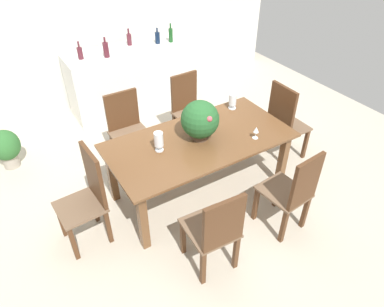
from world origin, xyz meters
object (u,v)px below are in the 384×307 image
object	(u,v)px
wine_bottle_amber	(106,49)
kitchen_counter	(131,78)
flower_centerpiece	(200,120)
potted_plant_floor	(5,147)
dining_table	(200,147)
crystal_vase_left	(233,100)
chair_head_end	(88,194)
wine_glass	(256,130)
chair_far_right	(188,107)
crystal_vase_center_near	(159,140)
wine_bottle_tall	(157,38)
chair_near_left	(216,230)
wine_bottle_clear	(80,53)
chair_foot_end	(284,120)
chair_far_left	(127,126)
wine_bottle_green	(129,39)
chair_near_right	(293,191)
wine_bottle_dark	(171,35)

from	to	relation	value
wine_bottle_amber	kitchen_counter	bearing A→B (deg)	22.77
flower_centerpiece	potted_plant_floor	distance (m)	2.61
dining_table	potted_plant_floor	bearing A→B (deg)	137.43
crystal_vase_left	potted_plant_floor	xyz separation A→B (m)	(-2.56, 1.35, -0.56)
chair_head_end	wine_glass	xyz separation A→B (m)	(1.82, -0.30, 0.28)
chair_far_right	crystal_vase_center_near	bearing A→B (deg)	-137.23
crystal_vase_left	potted_plant_floor	size ratio (longest dim) A/B	0.36
chair_far_right	wine_bottle_tall	xyz separation A→B (m)	(0.23, 1.30, 0.53)
chair_near_left	wine_bottle_tall	bearing A→B (deg)	-106.07
wine_glass	wine_bottle_tall	xyz separation A→B (m)	(0.15, 2.59, 0.22)
dining_table	wine_bottle_clear	world-z (taller)	wine_bottle_clear
dining_table	chair_head_end	size ratio (longest dim) A/B	1.92
dining_table	chair_foot_end	distance (m)	1.29
chair_far_left	chair_far_right	size ratio (longest dim) A/B	0.98
chair_far_left	potted_plant_floor	size ratio (longest dim) A/B	1.80
flower_centerpiece	chair_near_left	bearing A→B (deg)	-115.16
wine_bottle_green	potted_plant_floor	size ratio (longest dim) A/B	0.47
chair_near_right	potted_plant_floor	xyz separation A→B (m)	(-2.32, 2.70, -0.25)
wine_bottle_dark	wine_bottle_tall	xyz separation A→B (m)	(-0.21, 0.05, -0.02)
wine_bottle_clear	chair_near_left	bearing A→B (deg)	-88.66
crystal_vase_center_near	wine_glass	size ratio (longest dim) A/B	1.53
dining_table	chair_near_left	size ratio (longest dim) A/B	2.07
chair_far_right	potted_plant_floor	xyz separation A→B (m)	(-2.31, 0.71, -0.24)
crystal_vase_left	crystal_vase_center_near	bearing A→B (deg)	-165.65
chair_near_right	wine_bottle_clear	world-z (taller)	wine_bottle_clear
crystal_vase_center_near	dining_table	bearing A→B (deg)	-6.92
chair_head_end	chair_near_right	xyz separation A→B (m)	(1.75, -1.00, -0.02)
dining_table	kitchen_counter	size ratio (longest dim) A/B	1.04
chair_near_left	kitchen_counter	world-z (taller)	kitchen_counter
wine_bottle_amber	wine_bottle_tall	distance (m)	0.89
wine_bottle_green	wine_bottle_clear	bearing A→B (deg)	-169.88
chair_head_end	crystal_vase_center_near	world-z (taller)	chair_head_end
chair_near_right	wine_bottle_green	xyz separation A→B (m)	(-0.19, 3.45, 0.53)
chair_foot_end	wine_bottle_amber	xyz separation A→B (m)	(-1.49, 2.18, 0.52)
chair_foot_end	kitchen_counter	size ratio (longest dim) A/B	0.55
wine_bottle_clear	dining_table	bearing A→B (deg)	-76.80
kitchen_counter	wine_bottle_tall	distance (m)	0.76
chair_near_right	wine_bottle_green	distance (m)	3.49
wine_bottle_green	wine_glass	bearing A→B (deg)	-84.71
chair_near_right	wine_bottle_clear	size ratio (longest dim) A/B	4.00
dining_table	flower_centerpiece	bearing A→B (deg)	62.96
crystal_vase_center_near	chair_foot_end	bearing A→B (deg)	-1.82
crystal_vase_left	wine_bottle_tall	bearing A→B (deg)	90.73
chair_far_left	dining_table	bearing A→B (deg)	-64.90
chair_near_right	chair_far_right	bearing A→B (deg)	-94.56
chair_far_left	chair_near_left	distance (m)	1.98
wine_bottle_dark	wine_bottle_clear	bearing A→B (deg)	177.18
flower_centerpiece	dining_table	bearing A→B (deg)	-117.04
chair_near_right	flower_centerpiece	world-z (taller)	flower_centerpiece
dining_table	chair_head_end	distance (m)	1.29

